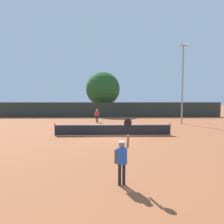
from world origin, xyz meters
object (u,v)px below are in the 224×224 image
object	(u,v)px
tennis_ball	(77,138)
large_tree	(103,89)
player_serving	(122,156)
parked_car_near	(70,109)
light_pole	(183,79)
player_receiving	(97,114)

from	to	relation	value
tennis_ball	large_tree	xyz separation A→B (m)	(1.62, 21.08, 4.74)
player_serving	parked_car_near	size ratio (longest dim) A/B	0.58
tennis_ball	parked_car_near	distance (m)	25.65
tennis_ball	light_pole	bearing A→B (deg)	36.32
player_serving	player_receiving	distance (m)	19.16
tennis_ball	parked_car_near	bearing A→B (deg)	101.78
light_pole	player_serving	bearing A→B (deg)	-116.52
player_receiving	parked_car_near	bearing A→B (deg)	-66.83
tennis_ball	player_serving	bearing A→B (deg)	-70.64
player_serving	player_receiving	bearing A→B (deg)	95.94
tennis_ball	large_tree	bearing A→B (deg)	85.61
player_receiving	light_pole	distance (m)	11.64
player_serving	parked_car_near	bearing A→B (deg)	103.78
player_receiving	parked_car_near	xyz separation A→B (m)	(-6.31, 14.74, -0.26)
player_serving	player_receiving	xyz separation A→B (m)	(-1.98, 19.06, -0.08)
parked_car_near	large_tree	bearing A→B (deg)	-34.64
player_serving	light_pole	xyz separation A→B (m)	(8.63, 17.29, 4.37)
player_receiving	large_tree	world-z (taller)	large_tree
light_pole	tennis_ball	bearing A→B (deg)	-143.68
light_pole	large_tree	xyz separation A→B (m)	(-10.06, 12.49, -0.71)
player_serving	large_tree	distance (m)	30.04
player_serving	large_tree	xyz separation A→B (m)	(-1.44, 29.78, 3.66)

